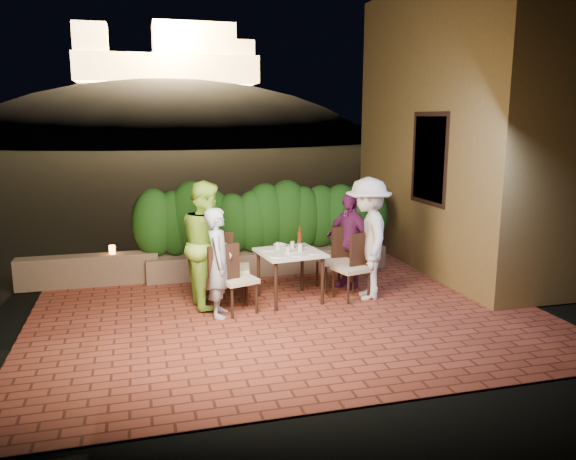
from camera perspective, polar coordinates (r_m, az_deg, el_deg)
name	(u,v)px	position (r m, az deg, el deg)	size (l,w,h in m)	color
ground	(293,319)	(7.76, 0.51, -8.98)	(400.00, 400.00, 0.00)	black
terrace_floor	(284,310)	(8.24, -0.44, -8.18)	(7.00, 6.00, 0.15)	brown
building_wall	(458,128)	(10.59, 16.84, 9.91)	(1.60, 5.00, 5.00)	olive
window_pane	(431,159)	(9.79, 14.31, 7.03)	(0.08, 1.00, 1.40)	black
window_frame	(430,159)	(9.78, 14.25, 7.03)	(0.06, 1.15, 1.55)	black
planter	(269,261)	(9.87, -1.97, -3.19)	(4.20, 0.55, 0.40)	brown
hedge	(268,219)	(9.71, -2.00, 1.10)	(4.00, 0.70, 1.10)	#164111
parapet	(88,270)	(9.66, -19.61, -3.88)	(2.20, 0.30, 0.50)	brown
hill	(172,176)	(67.46, -11.71, 5.44)	(52.00, 40.00, 22.00)	black
fortress	(167,46)	(67.58, -12.23, 17.76)	(26.00, 8.00, 8.00)	#FFCC7A
dining_table	(290,276)	(8.34, 0.18, -4.68)	(0.88, 0.88, 0.75)	white
plate_nw	(277,256)	(7.94, -1.09, -2.66)	(0.22, 0.22, 0.01)	white
plate_sw	(268,250)	(8.32, -2.01, -2.01)	(0.21, 0.21, 0.01)	white
plate_ne	(312,253)	(8.12, 2.44, -2.34)	(0.22, 0.22, 0.01)	white
plate_se	(302,246)	(8.55, 1.47, -1.65)	(0.20, 0.20, 0.01)	white
plate_centre	(291,251)	(8.22, 0.26, -2.18)	(0.21, 0.21, 0.01)	white
plate_front	(300,255)	(7.99, 1.23, -2.56)	(0.24, 0.24, 0.01)	white
glass_nw	(288,250)	(8.08, 0.01, -2.06)	(0.06, 0.06, 0.11)	silver
glass_sw	(278,246)	(8.36, -1.05, -1.62)	(0.06, 0.06, 0.11)	silver
glass_ne	(300,247)	(8.23, 1.23, -1.79)	(0.07, 0.07, 0.12)	silver
glass_se	(292,245)	(8.42, 0.45, -1.51)	(0.06, 0.06, 0.11)	silver
beer_bottle	(300,238)	(8.34, 1.19, -0.81)	(0.07, 0.07, 0.34)	#521E0D
bowl	(280,246)	(8.51, -0.81, -1.59)	(0.18, 0.18, 0.05)	white
chair_left_front	(238,278)	(7.83, -5.13, -4.88)	(0.46, 0.46, 0.99)	black
chair_left_back	(232,267)	(8.25, -5.68, -3.80)	(0.49, 0.49, 1.06)	black
chair_right_front	(351,267)	(8.43, 6.45, -3.74)	(0.46, 0.46, 0.99)	black
chair_right_back	(333,258)	(8.88, 4.59, -2.88)	(0.46, 0.46, 1.00)	black
diner_blue	(219,263)	(7.65, -7.07, -3.31)	(0.55, 0.36, 1.50)	#A2B4D0
diner_green	(207,244)	(8.11, -8.24, -1.39)	(0.88, 0.69, 1.81)	#99D943
diner_white	(368,239)	(8.42, 8.11, -0.87)	(1.18, 0.68, 1.82)	silver
diner_purple	(349,241)	(8.96, 6.19, -1.07)	(0.89, 0.37, 1.52)	#6B2367
parapet_lamp	(112,250)	(9.56, -17.43, -1.92)	(0.10, 0.10, 0.14)	orange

